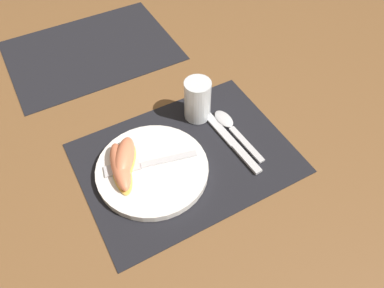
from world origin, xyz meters
name	(u,v)px	position (x,y,z in m)	size (l,w,h in m)	color
ground_plane	(186,158)	(0.00, 0.00, 0.00)	(3.00, 3.00, 0.00)	brown
placemat	(186,158)	(0.00, 0.00, 0.00)	(0.45, 0.33, 0.00)	black
placemat_far	(91,50)	(-0.05, 0.46, 0.00)	(0.45, 0.33, 0.00)	black
plate	(151,168)	(-0.08, 0.00, 0.01)	(0.24, 0.24, 0.02)	white
juice_glass	(197,102)	(0.08, 0.10, 0.05)	(0.06, 0.06, 0.10)	silver
knife	(231,141)	(0.11, -0.01, 0.01)	(0.03, 0.22, 0.01)	silver
spoon	(230,125)	(0.13, 0.03, 0.01)	(0.04, 0.18, 0.01)	silver
fork	(144,163)	(-0.09, 0.02, 0.02)	(0.20, 0.06, 0.00)	silver
citrus_wedge_0	(125,158)	(-0.12, 0.04, 0.04)	(0.09, 0.11, 0.04)	#F7C656
citrus_wedge_1	(120,167)	(-0.14, 0.02, 0.03)	(0.06, 0.13, 0.03)	#F7C656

